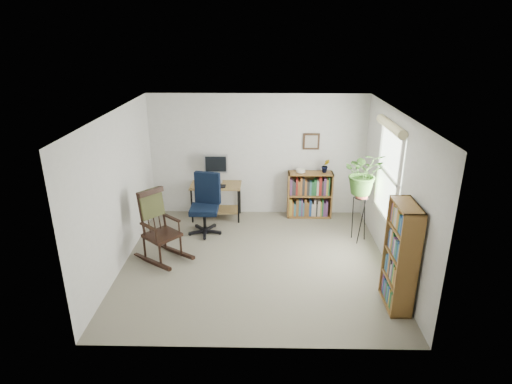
{
  "coord_description": "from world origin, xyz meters",
  "views": [
    {
      "loc": [
        0.13,
        -6.05,
        3.52
      ],
      "look_at": [
        0.0,
        0.4,
        1.05
      ],
      "focal_mm": 30.0,
      "sensor_mm": 36.0,
      "label": 1
    }
  ],
  "objects_px": {
    "desk": "(216,201)",
    "rocking_chair": "(161,226)",
    "office_chair": "(204,205)",
    "tall_bookshelf": "(401,256)",
    "low_bookshelf": "(310,195)"
  },
  "relations": [
    {
      "from": "office_chair",
      "to": "rocking_chair",
      "type": "distance_m",
      "value": 1.1
    },
    {
      "from": "desk",
      "to": "office_chair",
      "type": "distance_m",
      "value": 0.73
    },
    {
      "from": "rocking_chair",
      "to": "tall_bookshelf",
      "type": "height_order",
      "value": "tall_bookshelf"
    },
    {
      "from": "rocking_chair",
      "to": "office_chair",
      "type": "bearing_deg",
      "value": 10.81
    },
    {
      "from": "desk",
      "to": "office_chair",
      "type": "xyz_separation_m",
      "value": [
        -0.14,
        -0.69,
        0.21
      ]
    },
    {
      "from": "desk",
      "to": "tall_bookshelf",
      "type": "distance_m",
      "value": 3.93
    },
    {
      "from": "tall_bookshelf",
      "to": "desk",
      "type": "bearing_deg",
      "value": 134.16
    },
    {
      "from": "office_chair",
      "to": "low_bookshelf",
      "type": "distance_m",
      "value": 2.14
    },
    {
      "from": "desk",
      "to": "low_bookshelf",
      "type": "xyz_separation_m",
      "value": [
        1.84,
        0.12,
        0.11
      ]
    },
    {
      "from": "rocking_chair",
      "to": "low_bookshelf",
      "type": "xyz_separation_m",
      "value": [
        2.53,
        1.76,
        -0.13
      ]
    },
    {
      "from": "rocking_chair",
      "to": "low_bookshelf",
      "type": "bearing_deg",
      "value": -14.21
    },
    {
      "from": "rocking_chair",
      "to": "tall_bookshelf",
      "type": "xyz_separation_m",
      "value": [
        3.42,
        -1.17,
        0.15
      ]
    },
    {
      "from": "office_chair",
      "to": "rocking_chair",
      "type": "relative_size",
      "value": 0.96
    },
    {
      "from": "tall_bookshelf",
      "to": "rocking_chair",
      "type": "bearing_deg",
      "value": 161.13
    },
    {
      "from": "desk",
      "to": "rocking_chair",
      "type": "height_order",
      "value": "rocking_chair"
    }
  ]
}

